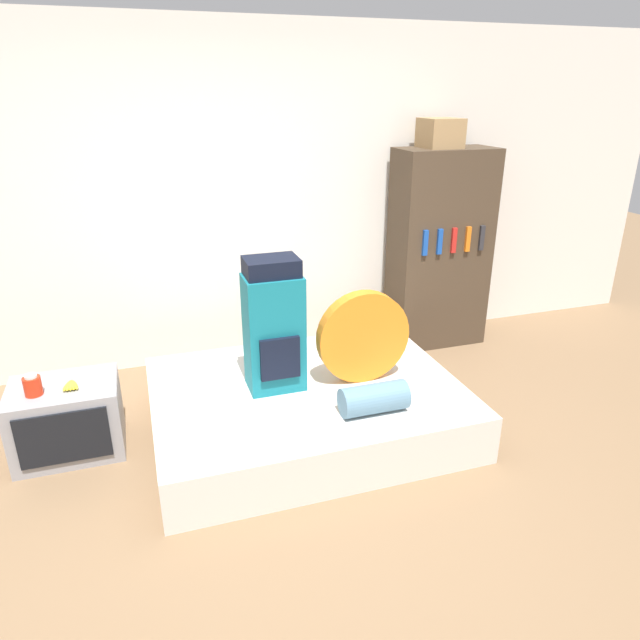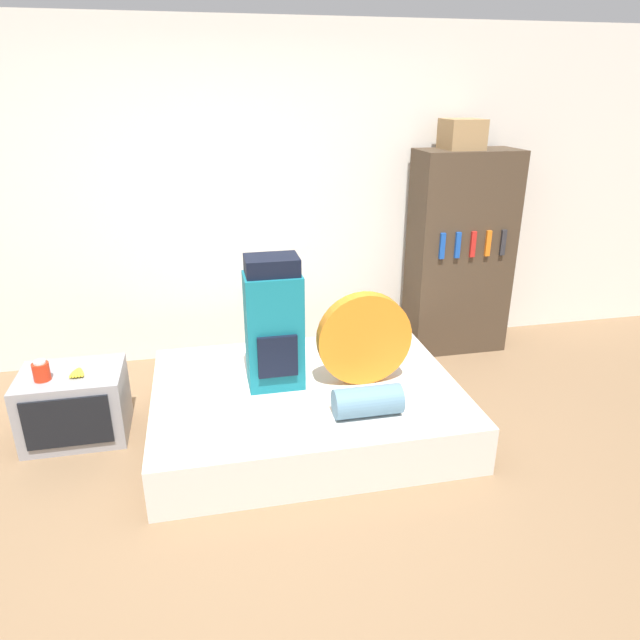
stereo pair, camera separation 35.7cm
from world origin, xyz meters
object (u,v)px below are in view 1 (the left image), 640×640
at_px(backpack, 274,327).
at_px(canister, 33,385).
at_px(cardboard_box, 440,133).
at_px(tent_bag, 363,337).
at_px(television, 68,419).
at_px(bookshelf, 439,250).
at_px(sleeping_roll, 374,398).

height_order(backpack, canister, backpack).
distance_m(canister, cardboard_box, 3.42).
bearing_deg(canister, tent_bag, -5.05).
bearing_deg(cardboard_box, canister, -163.64).
height_order(backpack, cardboard_box, cardboard_box).
xyz_separation_m(television, bookshelf, (2.98, 0.82, 0.61)).
height_order(backpack, television, backpack).
bearing_deg(sleeping_roll, bookshelf, 50.26).
distance_m(television, canister, 0.32).
bearing_deg(tent_bag, bookshelf, 43.12).
xyz_separation_m(tent_bag, bookshelf, (1.13, 1.05, 0.21)).
relative_size(sleeping_roll, bookshelf, 0.24).
height_order(tent_bag, television, tent_bag).
distance_m(backpack, sleeping_roll, 0.76).
height_order(tent_bag, bookshelf, bookshelf).
distance_m(sleeping_roll, canister, 1.99).
bearing_deg(backpack, bookshelf, 29.73).
bearing_deg(sleeping_roll, canister, 162.93).
xyz_separation_m(backpack, tent_bag, (0.57, -0.09, -0.11)).
distance_m(tent_bag, sleeping_roll, 0.47).
xyz_separation_m(backpack, cardboard_box, (1.63, 0.98, 1.05)).
bearing_deg(tent_bag, sleeping_roll, -102.48).
bearing_deg(cardboard_box, sleeping_roll, -127.83).
xyz_separation_m(television, canister, (-0.14, -0.06, 0.29)).
xyz_separation_m(backpack, bookshelf, (1.69, 0.97, 0.10)).
relative_size(backpack, cardboard_box, 2.82).
bearing_deg(bookshelf, television, -164.64).
bearing_deg(backpack, canister, 176.41).
relative_size(canister, cardboard_box, 0.42).
height_order(sleeping_roll, cardboard_box, cardboard_box).
xyz_separation_m(television, cardboard_box, (2.91, 0.84, 1.56)).
distance_m(backpack, tent_bag, 0.59).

